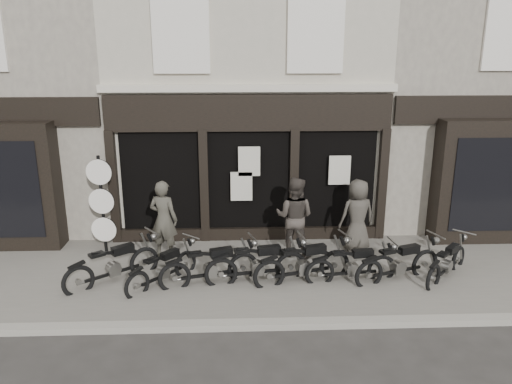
{
  "coord_description": "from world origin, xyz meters",
  "views": [
    {
      "loc": [
        -0.3,
        -9.43,
        5.03
      ],
      "look_at": [
        0.12,
        1.6,
        1.8
      ],
      "focal_mm": 35.0,
      "sensor_mm": 36.0,
      "label": 1
    }
  ],
  "objects_px": {
    "motorcycle_0": "(114,268)",
    "motorcycle_1": "(163,271)",
    "motorcycle_3": "(258,267)",
    "motorcycle_6": "(399,266)",
    "motorcycle_2": "(211,269)",
    "man_centre": "(294,217)",
    "man_left": "(164,219)",
    "motorcycle_5": "(352,268)",
    "motorcycle_7": "(447,265)",
    "man_right": "(357,215)",
    "motorcycle_4": "(304,267)",
    "advert_sign_post": "(102,209)"
  },
  "relations": [
    {
      "from": "motorcycle_0",
      "to": "motorcycle_1",
      "type": "relative_size",
      "value": 1.16
    },
    {
      "from": "motorcycle_3",
      "to": "motorcycle_6",
      "type": "height_order",
      "value": "motorcycle_3"
    },
    {
      "from": "motorcycle_2",
      "to": "motorcycle_3",
      "type": "xyz_separation_m",
      "value": [
        1.01,
        0.05,
        0.01
      ]
    },
    {
      "from": "motorcycle_6",
      "to": "motorcycle_0",
      "type": "bearing_deg",
      "value": 158.95
    },
    {
      "from": "man_centre",
      "to": "man_left",
      "type": "bearing_deg",
      "value": 21.75
    },
    {
      "from": "motorcycle_5",
      "to": "man_centre",
      "type": "distance_m",
      "value": 1.95
    },
    {
      "from": "motorcycle_7",
      "to": "man_right",
      "type": "distance_m",
      "value": 2.39
    },
    {
      "from": "motorcycle_5",
      "to": "motorcycle_4",
      "type": "bearing_deg",
      "value": 171.76
    },
    {
      "from": "motorcycle_7",
      "to": "motorcycle_2",
      "type": "bearing_deg",
      "value": 135.92
    },
    {
      "from": "man_right",
      "to": "advert_sign_post",
      "type": "height_order",
      "value": "advert_sign_post"
    },
    {
      "from": "man_centre",
      "to": "advert_sign_post",
      "type": "bearing_deg",
      "value": 17.51
    },
    {
      "from": "motorcycle_2",
      "to": "man_left",
      "type": "bearing_deg",
      "value": 112.09
    },
    {
      "from": "motorcycle_3",
      "to": "man_left",
      "type": "distance_m",
      "value": 2.66
    },
    {
      "from": "motorcycle_2",
      "to": "advert_sign_post",
      "type": "xyz_separation_m",
      "value": [
        -2.69,
        1.76,
        0.82
      ]
    },
    {
      "from": "motorcycle_1",
      "to": "motorcycle_6",
      "type": "relative_size",
      "value": 0.78
    },
    {
      "from": "motorcycle_3",
      "to": "motorcycle_6",
      "type": "relative_size",
      "value": 1.09
    },
    {
      "from": "motorcycle_3",
      "to": "man_right",
      "type": "height_order",
      "value": "man_right"
    },
    {
      "from": "motorcycle_0",
      "to": "motorcycle_5",
      "type": "relative_size",
      "value": 0.91
    },
    {
      "from": "motorcycle_2",
      "to": "advert_sign_post",
      "type": "height_order",
      "value": "advert_sign_post"
    },
    {
      "from": "motorcycle_0",
      "to": "motorcycle_2",
      "type": "relative_size",
      "value": 0.88
    },
    {
      "from": "man_centre",
      "to": "advert_sign_post",
      "type": "height_order",
      "value": "advert_sign_post"
    },
    {
      "from": "motorcycle_7",
      "to": "man_centre",
      "type": "distance_m",
      "value": 3.59
    },
    {
      "from": "motorcycle_2",
      "to": "man_centre",
      "type": "height_order",
      "value": "man_centre"
    },
    {
      "from": "motorcycle_2",
      "to": "motorcycle_5",
      "type": "xyz_separation_m",
      "value": [
        3.07,
        -0.0,
        -0.03
      ]
    },
    {
      "from": "motorcycle_3",
      "to": "man_right",
      "type": "xyz_separation_m",
      "value": [
        2.53,
        1.63,
        0.59
      ]
    },
    {
      "from": "motorcycle_0",
      "to": "advert_sign_post",
      "type": "distance_m",
      "value": 1.9
    },
    {
      "from": "man_right",
      "to": "motorcycle_6",
      "type": "bearing_deg",
      "value": 96.0
    },
    {
      "from": "motorcycle_2",
      "to": "man_left",
      "type": "xyz_separation_m",
      "value": [
        -1.17,
        1.43,
        0.65
      ]
    },
    {
      "from": "man_left",
      "to": "man_right",
      "type": "xyz_separation_m",
      "value": [
        4.71,
        0.26,
        -0.05
      ]
    },
    {
      "from": "motorcycle_7",
      "to": "man_left",
      "type": "bearing_deg",
      "value": 123.07
    },
    {
      "from": "motorcycle_0",
      "to": "motorcycle_4",
      "type": "relative_size",
      "value": 0.85
    },
    {
      "from": "motorcycle_2",
      "to": "man_centre",
      "type": "xyz_separation_m",
      "value": [
        1.96,
        1.44,
        0.67
      ]
    },
    {
      "from": "motorcycle_7",
      "to": "man_right",
      "type": "bearing_deg",
      "value": 91.3
    },
    {
      "from": "motorcycle_7",
      "to": "advert_sign_post",
      "type": "xyz_separation_m",
      "value": [
        -7.89,
        1.66,
        0.87
      ]
    },
    {
      "from": "motorcycle_1",
      "to": "motorcycle_2",
      "type": "bearing_deg",
      "value": -51.07
    },
    {
      "from": "motorcycle_6",
      "to": "man_right",
      "type": "height_order",
      "value": "man_right"
    },
    {
      "from": "man_left",
      "to": "motorcycle_7",
      "type": "bearing_deg",
      "value": -172.79
    },
    {
      "from": "motorcycle_0",
      "to": "motorcycle_3",
      "type": "distance_m",
      "value": 3.12
    },
    {
      "from": "advert_sign_post",
      "to": "motorcycle_4",
      "type": "bearing_deg",
      "value": -14.24
    },
    {
      "from": "man_left",
      "to": "man_right",
      "type": "relative_size",
      "value": 1.05
    },
    {
      "from": "motorcycle_3",
      "to": "motorcycle_6",
      "type": "distance_m",
      "value": 3.09
    },
    {
      "from": "motorcycle_4",
      "to": "advert_sign_post",
      "type": "xyz_separation_m",
      "value": [
        -4.7,
        1.74,
        0.81
      ]
    },
    {
      "from": "man_right",
      "to": "motorcycle_4",
      "type": "bearing_deg",
      "value": 34.79
    },
    {
      "from": "motorcycle_5",
      "to": "motorcycle_1",
      "type": "bearing_deg",
      "value": 172.51
    },
    {
      "from": "motorcycle_1",
      "to": "motorcycle_4",
      "type": "distance_m",
      "value": 3.04
    },
    {
      "from": "motorcycle_6",
      "to": "man_centre",
      "type": "relative_size",
      "value": 1.07
    },
    {
      "from": "motorcycle_5",
      "to": "man_centre",
      "type": "relative_size",
      "value": 1.06
    },
    {
      "from": "motorcycle_5",
      "to": "man_left",
      "type": "xyz_separation_m",
      "value": [
        -4.24,
        1.43,
        0.68
      ]
    },
    {
      "from": "man_right",
      "to": "advert_sign_post",
      "type": "bearing_deg",
      "value": -13.32
    },
    {
      "from": "motorcycle_0",
      "to": "motorcycle_7",
      "type": "xyz_separation_m",
      "value": [
        7.31,
        -0.05,
        -0.05
      ]
    }
  ]
}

